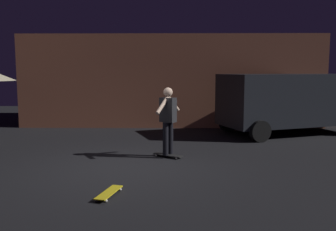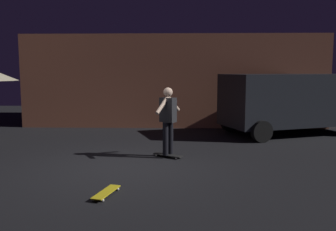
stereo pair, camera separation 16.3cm
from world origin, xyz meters
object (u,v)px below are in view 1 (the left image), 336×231
(parked_van, at_px, (289,100))
(skater, at_px, (168,116))
(skateboard_spare, at_px, (109,193))
(skateboard_ridden, at_px, (168,155))

(parked_van, height_order, skater, parked_van)
(parked_van, bearing_deg, skater, -138.89)
(skateboard_spare, bearing_deg, skater, 71.04)
(skateboard_spare, xyz_separation_m, skater, (0.98, 2.85, 0.98))
(parked_van, xyz_separation_m, skater, (-4.06, -3.54, -0.12))
(parked_van, xyz_separation_m, skateboard_ridden, (-4.06, -3.54, -1.11))
(skateboard_spare, relative_size, skater, 0.48)
(skateboard_ridden, bearing_deg, parked_van, 41.11)
(skateboard_spare, bearing_deg, skateboard_ridden, 71.04)
(parked_van, xyz_separation_m, skateboard_spare, (-5.04, -6.39, -1.11))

